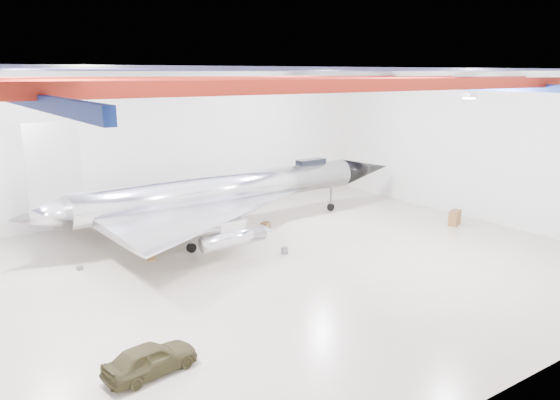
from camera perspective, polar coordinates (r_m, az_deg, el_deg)
floor at (r=30.89m, az=-2.86°, el=-7.48°), size 40.00×40.00×0.00m
wall_back at (r=42.78m, az=-13.61°, el=5.56°), size 40.00×0.00×40.00m
wall_right at (r=43.22m, az=20.33°, el=5.19°), size 0.00×30.00×30.00m
ceiling at (r=28.91m, az=-3.11°, el=13.38°), size 40.00×40.00×0.00m
ceiling_structure at (r=28.92m, az=-3.10°, el=12.04°), size 39.50×29.50×1.08m
jet_aircraft at (r=38.00m, az=-5.60°, el=0.66°), size 30.18×17.87×8.23m
jeep at (r=21.46m, az=-13.39°, el=-15.82°), size 3.73×1.96×1.21m
desk at (r=41.87m, az=17.80°, el=-1.77°), size 1.34×0.99×1.10m
crate_ply at (r=33.58m, az=-13.27°, el=-5.77°), size 0.65×0.59×0.37m
toolbox_red at (r=36.37m, az=-13.80°, el=-4.35°), size 0.54×0.45×0.36m
engine_drum at (r=33.76m, az=0.47°, el=-5.28°), size 0.55×0.55×0.40m
parts_bin at (r=39.07m, az=-1.51°, el=-2.67°), size 0.80×0.74×0.45m
crate_small at (r=33.06m, az=-20.21°, el=-6.68°), size 0.38×0.34×0.23m
oil_barrel at (r=35.44m, az=-6.84°, el=-4.52°), size 0.50×0.41×0.35m
spares_box at (r=37.60m, az=-7.04°, el=-3.49°), size 0.46×0.46×0.34m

